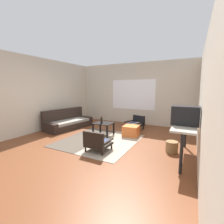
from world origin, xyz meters
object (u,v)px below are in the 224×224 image
crt_television (185,115)px  wicker_basket (172,147)px  ottoman_orange (131,131)px  clay_vase (186,115)px  armchair_striped_foreground (97,142)px  couch (68,122)px  console_shelf (185,127)px  glass_bottle (102,120)px  armchair_by_window (136,123)px  coffee_table (103,125)px

crt_television → wicker_basket: size_ratio=1.83×
ottoman_orange → crt_television: 2.21m
ottoman_orange → clay_vase: 1.94m
armchair_striped_foreground → couch: bearing=147.8°
couch → wicker_basket: size_ratio=6.82×
armchair_striped_foreground → console_shelf: size_ratio=0.35×
crt_television → glass_bottle: size_ratio=2.19×
console_shelf → wicker_basket: bearing=140.6°
ottoman_orange → wicker_basket: (1.38, -0.80, -0.04)m
armchair_by_window → clay_vase: clay_vase is taller
ottoman_orange → couch: bearing=-176.9°
coffee_table → clay_vase: size_ratio=1.94×
armchair_striped_foreground → glass_bottle: size_ratio=2.36×
crt_television → coffee_table: bearing=160.8°
armchair_by_window → crt_television: (1.84, -2.20, 0.79)m
coffee_table → armchair_by_window: 1.50m
couch → crt_television: 4.50m
wicker_basket → glass_bottle: bearing=170.3°
coffee_table → ottoman_orange: coffee_table is taller
console_shelf → ottoman_orange: bearing=148.3°
couch → clay_vase: clay_vase is taller
armchair_striped_foreground → wicker_basket: (1.68, 0.83, -0.11)m
ottoman_orange → wicker_basket: ottoman_orange is taller
couch → coffee_table: bearing=-5.9°
coffee_table → ottoman_orange: size_ratio=1.27×
ottoman_orange → console_shelf: (1.66, -1.02, 0.56)m
coffee_table → clay_vase: (2.54, -0.32, 0.60)m
crt_television → armchair_by_window: bearing=129.9°
armchair_by_window → couch: bearing=-155.1°
armchair_striped_foreground → console_shelf: (1.95, 0.60, 0.49)m
crt_television → ottoman_orange: bearing=143.9°
armchair_by_window → clay_vase: size_ratio=2.36×
armchair_striped_foreground → crt_television: (1.95, 0.42, 0.77)m
coffee_table → crt_television: size_ratio=1.16×
couch → armchair_by_window: (2.46, 1.14, 0.01)m
clay_vase → crt_television: bearing=-90.3°
coffee_table → armchair_striped_foreground: size_ratio=1.08×
couch → armchair_striped_foreground: size_ratio=3.46×
armchair_by_window → wicker_basket: size_ratio=2.59×
crt_television → couch: bearing=166.1°
couch → console_shelf: size_ratio=1.21×
ottoman_orange → console_shelf: 2.03m
armchair_by_window → crt_television: 2.98m
ottoman_orange → console_shelf: console_shelf is taller
couch → armchair_by_window: 2.71m
ottoman_orange → wicker_basket: 1.60m
coffee_table → console_shelf: 2.66m
armchair_striped_foreground → ottoman_orange: size_ratio=1.18×
crt_television → console_shelf: bearing=89.0°
crt_television → glass_bottle: crt_television is taller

